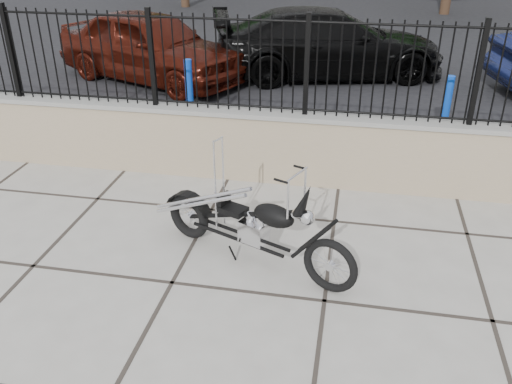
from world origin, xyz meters
The scene contains 9 objects.
ground_plane centered at (0.00, 0.00, 0.00)m, with size 90.00×90.00×0.00m, color #99968E.
parking_lot centered at (0.00, 12.50, 0.00)m, with size 30.00×30.00×0.00m, color black.
retaining_wall centered at (0.00, 2.50, 0.48)m, with size 14.00×0.36×0.96m, color gray.
iron_fence centered at (0.00, 2.50, 1.56)m, with size 14.00×0.08×1.20m, color black.
chopper_motorcycle centered at (0.68, 0.53, 0.65)m, with size 2.18×0.38×1.31m, color black, non-canonical shape.
car_red centered at (-2.72, 6.83, 0.74)m, with size 1.75×4.34×1.48m, color #3F1009.
car_black centered at (0.94, 7.89, 0.72)m, with size 2.03×4.99×1.45m, color black.
bollard_a centered at (-1.17, 4.49, 0.54)m, with size 0.13×0.13×1.08m, color #0C25BC.
bollard_b centered at (3.00, 4.33, 0.53)m, with size 0.13×0.13×1.06m, color #0B54B1.
Camera 1 is at (1.63, -4.09, 3.25)m, focal length 38.00 mm.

